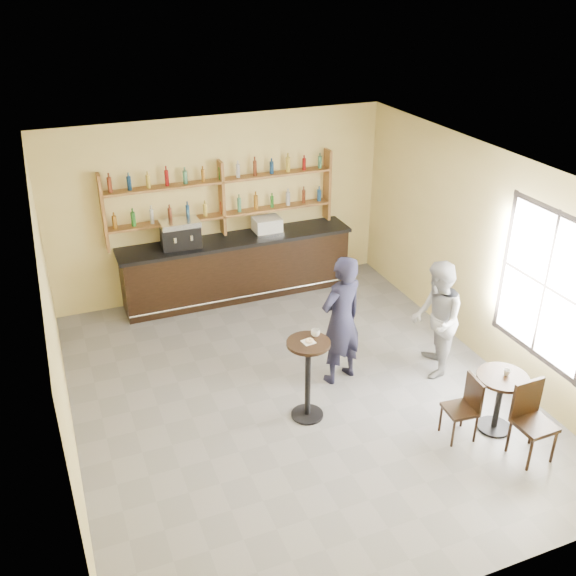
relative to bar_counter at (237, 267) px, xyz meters
name	(u,v)px	position (x,y,z in m)	size (l,w,h in m)	color
floor	(296,393)	(-0.16, -3.15, -0.56)	(7.00, 7.00, 0.00)	slate
ceiling	(297,173)	(-0.16, -3.15, 2.64)	(7.00, 7.00, 0.00)	white
wall_back	(220,207)	(-0.16, 0.35, 1.04)	(7.00, 7.00, 0.00)	#ECD686
wall_front	(453,469)	(-0.16, -6.65, 1.04)	(7.00, 7.00, 0.00)	#ECD686
wall_left	(55,337)	(-3.16, -3.15, 1.04)	(7.00, 7.00, 0.00)	#ECD686
wall_right	(487,257)	(2.84, -3.15, 1.04)	(7.00, 7.00, 0.00)	#ECD686
window_pane	(545,286)	(2.83, -4.35, 1.14)	(2.00, 2.00, 0.00)	white
window_frame	(545,286)	(2.83, -4.35, 1.14)	(0.04, 1.70, 2.10)	black
shelf_unit	(222,198)	(-0.16, 0.22, 1.25)	(4.00, 0.26, 1.40)	brown
liquor_bottles	(221,189)	(-0.16, 0.22, 1.42)	(3.68, 0.10, 1.00)	#8C5919
bar_counter	(237,267)	(0.00, 0.00, 0.00)	(4.15, 0.81, 1.12)	black
espresso_machine	(180,234)	(-0.98, 0.00, 0.79)	(0.65, 0.42, 0.46)	black
pastry_case	(267,226)	(0.58, 0.00, 0.71)	(0.49, 0.39, 0.29)	silver
pedestal_table	(308,380)	(-0.21, -3.68, 0.02)	(0.56, 0.56, 1.16)	black
napkin	(308,342)	(-0.21, -3.68, 0.60)	(0.15, 0.15, 0.00)	white
donut	(309,341)	(-0.20, -3.69, 0.62)	(0.11, 0.11, 0.04)	#DCA250
cup_pedestal	(315,333)	(-0.07, -3.58, 0.64)	(0.11, 0.11, 0.09)	white
man_main	(341,320)	(0.56, -3.04, 0.41)	(0.71, 0.46, 1.94)	black
cafe_table	(498,403)	(1.95, -4.82, -0.15)	(0.65, 0.65, 0.82)	black
cup_cafe	(507,372)	(2.00, -4.82, 0.30)	(0.09, 0.09, 0.08)	white
chair_west	(460,409)	(1.40, -4.77, -0.13)	(0.37, 0.37, 0.86)	black
chair_south	(535,424)	(2.00, -5.42, -0.06)	(0.43, 0.43, 1.00)	black
patron_second	(436,319)	(1.91, -3.38, 0.31)	(0.85, 0.66, 1.75)	#9D9DA2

